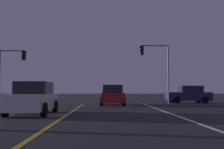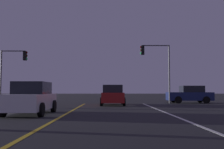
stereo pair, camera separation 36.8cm
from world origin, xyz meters
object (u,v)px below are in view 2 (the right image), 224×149
Objects in this scene: car_ahead_far at (113,95)px; traffic_light_near_right at (156,60)px; traffic_light_near_left at (14,64)px; car_oncoming at (31,99)px; car_crossing_side at (190,95)px.

traffic_light_near_right reaches higher than car_ahead_far.
traffic_light_near_left is at bearing 74.02° from car_ahead_far.
traffic_light_near_right is (8.57, 11.02, 3.33)m from car_oncoming.
traffic_light_near_right is (4.18, 2.70, 3.33)m from car_ahead_far.
car_crossing_side is 0.76× the size of traffic_light_near_right.
car_ahead_far is (-7.71, -3.53, 0.00)m from car_crossing_side.
car_crossing_side is at bearing -65.40° from car_ahead_far.
car_oncoming is 14.35m from traffic_light_near_right.
traffic_light_near_left reaches higher than car_crossing_side.
car_crossing_side is 1.00× the size of car_oncoming.
traffic_light_near_right is 13.61m from traffic_light_near_left.
car_crossing_side and car_oncoming have the same top height.
traffic_light_near_left is (-17.13, -0.83, 2.94)m from car_crossing_side.
traffic_light_near_right is at bearing 13.31° from car_crossing_side.
car_oncoming is at bearing 152.25° from car_ahead_far.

